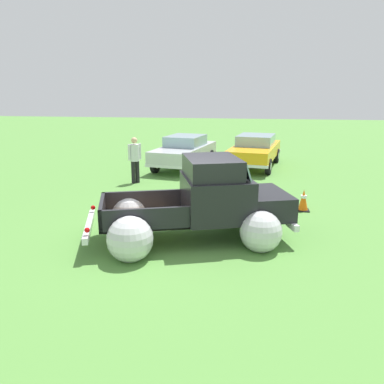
# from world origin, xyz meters

# --- Properties ---
(ground_plane) EXTENTS (80.00, 80.00, 0.00)m
(ground_plane) POSITION_xyz_m (0.00, 0.00, 0.00)
(ground_plane) COLOR #548C3D
(vintage_pickup_truck) EXTENTS (4.99, 3.80, 1.96)m
(vintage_pickup_truck) POSITION_xyz_m (0.37, 0.12, 0.76)
(vintage_pickup_truck) COLOR black
(vintage_pickup_truck) RESTS_ON ground
(show_car_0) EXTENTS (2.54, 4.58, 1.43)m
(show_car_0) POSITION_xyz_m (-1.56, 8.47, 0.78)
(show_car_0) COLOR black
(show_car_0) RESTS_ON ground
(show_car_1) EXTENTS (2.55, 4.78, 1.43)m
(show_car_1) POSITION_xyz_m (1.54, 9.22, 0.78)
(show_car_1) COLOR black
(show_car_1) RESTS_ON ground
(spectator_0) EXTENTS (0.48, 0.48, 1.71)m
(spectator_0) POSITION_xyz_m (-2.88, 5.31, 0.98)
(spectator_0) COLOR black
(spectator_0) RESTS_ON ground
(lane_cone_0) EXTENTS (0.36, 0.36, 0.63)m
(lane_cone_0) POSITION_xyz_m (2.92, 2.69, 0.31)
(lane_cone_0) COLOR black
(lane_cone_0) RESTS_ON ground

